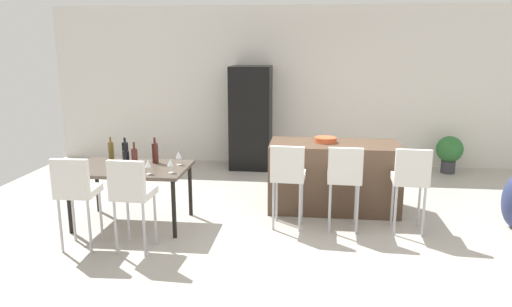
{
  "coord_description": "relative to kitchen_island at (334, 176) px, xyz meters",
  "views": [
    {
      "loc": [
        -0.13,
        -5.68,
        2.21
      ],
      "look_at": [
        -0.8,
        0.19,
        0.85
      ],
      "focal_mm": 33.32,
      "sensor_mm": 36.0,
      "label": 1
    }
  ],
  "objects": [
    {
      "name": "ground_plane",
      "position": [
        -0.21,
        -0.62,
        -0.46
      ],
      "size": [
        10.0,
        10.0,
        0.0
      ],
      "primitive_type": "plane",
      "color": "#ADA89E"
    },
    {
      "name": "back_wall",
      "position": [
        -0.21,
        2.56,
        0.99
      ],
      "size": [
        10.0,
        0.12,
        2.9
      ],
      "primitive_type": "cube",
      "color": "silver",
      "rests_on": "ground_plane"
    },
    {
      "name": "fruit_bowl",
      "position": [
        -0.12,
        0.04,
        0.5
      ],
      "size": [
        0.29,
        0.29,
        0.07
      ],
      "primitive_type": "cylinder",
      "color": "#C6512D",
      "rests_on": "kitchen_island"
    },
    {
      "name": "refrigerator",
      "position": [
        -1.4,
        2.12,
        0.46
      ],
      "size": [
        0.72,
        0.68,
        1.84
      ],
      "primitive_type": "cube",
      "color": "black",
      "rests_on": "ground_plane"
    },
    {
      "name": "wine_bottle_left",
      "position": [
        -2.55,
        -0.91,
        0.39
      ],
      "size": [
        0.07,
        0.07,
        0.31
      ],
      "color": "black",
      "rests_on": "dining_table"
    },
    {
      "name": "wine_bottle_near",
      "position": [
        -2.92,
        -0.5,
        0.4
      ],
      "size": [
        0.07,
        0.07,
        0.3
      ],
      "color": "brown",
      "rests_on": "dining_table"
    },
    {
      "name": "wine_bottle_right",
      "position": [
        -2.68,
        -0.61,
        0.41
      ],
      "size": [
        0.08,
        0.08,
        0.31
      ],
      "color": "black",
      "rests_on": "dining_table"
    },
    {
      "name": "wine_bottle_middle",
      "position": [
        -2.43,
        -0.94,
        0.41
      ],
      "size": [
        0.07,
        0.07,
        0.33
      ],
      "color": "#471E19",
      "rests_on": "dining_table"
    },
    {
      "name": "dining_table",
      "position": [
        -2.51,
        -0.86,
        0.21
      ],
      "size": [
        1.4,
        0.88,
        0.74
      ],
      "color": "#4C4238",
      "rests_on": "ground_plane"
    },
    {
      "name": "wine_glass_corner",
      "position": [
        -1.96,
        -0.69,
        0.4
      ],
      "size": [
        0.07,
        0.07,
        0.17
      ],
      "color": "silver",
      "rests_on": "dining_table"
    },
    {
      "name": "wine_glass_end",
      "position": [
        -2.19,
        -1.15,
        0.4
      ],
      "size": [
        0.07,
        0.07,
        0.17
      ],
      "color": "silver",
      "rests_on": "dining_table"
    },
    {
      "name": "wine_glass_far",
      "position": [
        -1.95,
        -1.07,
        0.4
      ],
      "size": [
        0.07,
        0.07,
        0.17
      ],
      "color": "silver",
      "rests_on": "dining_table"
    },
    {
      "name": "kitchen_island",
      "position": [
        0.0,
        0.0,
        0.0
      ],
      "size": [
        1.73,
        0.8,
        0.92
      ],
      "primitive_type": "cube",
      "color": "#4C3828",
      "rests_on": "ground_plane"
    },
    {
      "name": "bar_chair_left",
      "position": [
        -0.59,
        -0.78,
        0.24
      ],
      "size": [
        0.42,
        0.42,
        1.05
      ],
      "color": "silver",
      "rests_on": "ground_plane"
    },
    {
      "name": "dining_chair_far",
      "position": [
        -2.2,
        -1.67,
        0.24
      ],
      "size": [
        0.42,
        0.42,
        1.05
      ],
      "color": "silver",
      "rests_on": "ground_plane"
    },
    {
      "name": "bar_chair_middle",
      "position": [
        0.09,
        -0.78,
        0.24
      ],
      "size": [
        0.41,
        0.41,
        1.05
      ],
      "color": "silver",
      "rests_on": "ground_plane"
    },
    {
      "name": "wine_bottle_inner",
      "position": [
        -2.28,
        -0.63,
        0.41
      ],
      "size": [
        0.08,
        0.08,
        0.33
      ],
      "color": "#471E19",
      "rests_on": "dining_table"
    },
    {
      "name": "bar_chair_right",
      "position": [
        0.85,
        -0.78,
        0.24
      ],
      "size": [
        0.42,
        0.42,
        1.05
      ],
      "color": "silver",
      "rests_on": "ground_plane"
    },
    {
      "name": "potted_plant",
      "position": [
        2.1,
        2.11,
        -0.07
      ],
      "size": [
        0.46,
        0.46,
        0.65
      ],
      "color": "#38383D",
      "rests_on": "ground_plane"
    },
    {
      "name": "dining_chair_near",
      "position": [
        -2.83,
        -1.67,
        0.24
      ],
      "size": [
        0.42,
        0.42,
        1.05
      ],
      "color": "silver",
      "rests_on": "ground_plane"
    }
  ]
}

